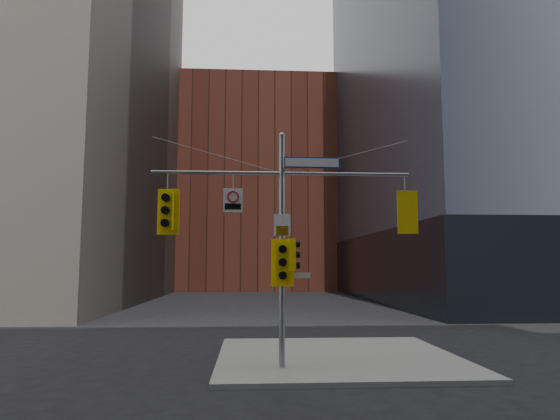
{
  "coord_description": "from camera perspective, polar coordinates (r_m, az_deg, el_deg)",
  "views": [
    {
      "loc": [
        -0.98,
        -13.19,
        3.15
      ],
      "look_at": [
        -0.06,
        2.0,
        4.86
      ],
      "focal_mm": 32.0,
      "sensor_mm": 36.0,
      "label": 1
    }
  ],
  "objects": [
    {
      "name": "brick_midrise",
      "position": [
        72.02,
        -2.66,
        2.27
      ],
      "size": [
        26.0,
        20.0,
        28.0
      ],
      "primitive_type": "cube",
      "color": "brown",
      "rests_on": "ground"
    },
    {
      "name": "regulatory_sign_arm",
      "position": [
        15.3,
        -5.4,
        1.23
      ],
      "size": [
        0.59,
        0.08,
        0.74
      ],
      "rotation": [
        0.0,
        0.0,
        0.04
      ],
      "color": "silver",
      "rests_on": "ground"
    },
    {
      "name": "signal_assembly",
      "position": [
        15.26,
        0.22,
        -1.64
      ],
      "size": [
        8.0,
        0.8,
        7.3
      ],
      "color": "gray",
      "rests_on": "ground"
    },
    {
      "name": "street_blade_ns",
      "position": [
        15.67,
        0.11,
        -7.52
      ],
      "size": [
        0.07,
        0.79,
        0.16
      ],
      "rotation": [
        0.0,
        0.0,
        0.05
      ],
      "color": "#145926",
      "rests_on": "ground"
    },
    {
      "name": "traffic_light_pole_front",
      "position": [
        14.95,
        0.29,
        -6.01
      ],
      "size": [
        0.68,
        0.55,
        1.43
      ],
      "rotation": [
        0.0,
        0.0,
        -0.04
      ],
      "color": "yellow",
      "rests_on": "ground"
    },
    {
      "name": "traffic_light_east_arm",
      "position": [
        16.02,
        14.16,
        -0.29
      ],
      "size": [
        0.64,
        0.51,
        1.34
      ],
      "rotation": [
        0.0,
        0.0,
        3.17
      ],
      "color": "yellow",
      "rests_on": "ground"
    },
    {
      "name": "street_blade_ew",
      "position": [
        15.26,
        1.92,
        -7.49
      ],
      "size": [
        0.82,
        0.05,
        0.16
      ],
      "rotation": [
        0.0,
        0.0,
        -0.02
      ],
      "color": "silver",
      "rests_on": "ground"
    },
    {
      "name": "regulatory_sign_pole",
      "position": [
        15.15,
        0.25,
        -1.78
      ],
      "size": [
        0.51,
        0.08,
        0.66
      ],
      "rotation": [
        0.0,
        0.0,
        -0.1
      ],
      "color": "silver",
      "rests_on": "ground"
    },
    {
      "name": "ground",
      "position": [
        13.59,
        0.8,
        -19.8
      ],
      "size": [
        160.0,
        160.0,
        0.0
      ],
      "primitive_type": "plane",
      "color": "black",
      "rests_on": "ground"
    },
    {
      "name": "street_sign_blade",
      "position": [
        15.63,
        3.66,
        5.43
      ],
      "size": [
        1.79,
        0.1,
        0.35
      ],
      "rotation": [
        0.0,
        0.0,
        0.03
      ],
      "color": "navy",
      "rests_on": "ground"
    },
    {
      "name": "podium_ne",
      "position": [
        53.68,
        29.36,
        -5.74
      ],
      "size": [
        36.4,
        36.4,
        6.0
      ],
      "primitive_type": "cube",
      "color": "black",
      "rests_on": "ground"
    },
    {
      "name": "sidewalk_corner",
      "position": [
        17.71,
        6.53,
        -16.36
      ],
      "size": [
        8.0,
        8.0,
        0.15
      ],
      "primitive_type": "cube",
      "color": "gray",
      "rests_on": "ground"
    },
    {
      "name": "traffic_light_pole_side",
      "position": [
        15.25,
        1.42,
        -5.14
      ],
      "size": [
        0.41,
        0.35,
        0.97
      ],
      "rotation": [
        0.0,
        0.0,
        1.75
      ],
      "color": "yellow",
      "rests_on": "ground"
    },
    {
      "name": "traffic_light_west_arm",
      "position": [
        15.49,
        -12.79,
        -0.12
      ],
      "size": [
        0.67,
        0.55,
        1.41
      ],
      "rotation": [
        0.0,
        0.0,
        -0.07
      ],
      "color": "yellow",
      "rests_on": "ground"
    }
  ]
}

